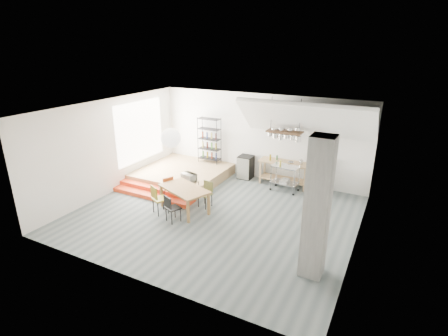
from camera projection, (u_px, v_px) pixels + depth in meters
The scene contains 26 objects.
floor at pixel (215, 214), 10.59m from camera, with size 8.00×8.00×0.00m, color #4F5A5B.
wall_back at pixel (260, 137), 12.97m from camera, with size 8.00×0.04×3.20m, color silver.
wall_left at pixel (111, 147), 11.78m from camera, with size 0.04×7.00×3.20m, color silver.
wall_right at pixel (361, 190), 8.31m from camera, with size 0.04×7.00×3.20m, color silver.
ceiling at pixel (214, 109), 9.50m from camera, with size 8.00×7.00×0.02m, color white.
slope_ceiling at pixel (306, 119), 11.36m from camera, with size 4.40×1.80×0.15m, color white.
window_pane at pixel (140, 131), 12.95m from camera, with size 0.02×2.50×2.20m, color white.
platform at pixel (183, 174), 13.27m from camera, with size 3.00×3.00×0.40m, color #A88454.
step_lower at pixel (150, 196), 11.69m from camera, with size 3.00×0.35×0.13m, color #E5401A.
step_upper at pixel (157, 190), 11.96m from camera, with size 3.00×0.35×0.27m, color #E5401A.
concrete_column at pixel (317, 209), 7.36m from camera, with size 0.50×0.50×3.20m, color slate.
kitchen_counter at pixel (284, 169), 12.53m from camera, with size 1.80×0.60×0.91m.
stove at pixel (323, 179), 11.97m from camera, with size 0.60×0.60×1.18m.
pot_rack at pixel (285, 134), 11.87m from camera, with size 1.20×0.50×1.43m.
wire_shelving at pixel (209, 140), 13.67m from camera, with size 0.88×0.38×1.80m.
microwave_shelf at pixel (189, 181), 11.63m from camera, with size 0.60×0.40×0.16m.
paper_lantern at pixel (171, 138), 10.51m from camera, with size 0.60×0.60×0.60m, color white.
dining_table at pixel (184, 190), 10.60m from camera, with size 1.80×1.41×0.75m.
chair_mustard at pixel (158, 197), 10.45m from camera, with size 0.56×0.56×0.91m.
chair_black at pixel (171, 207), 9.98m from camera, with size 0.49×0.49×0.82m.
chair_olive at pixel (206, 192), 10.97m from camera, with size 0.43×0.43×0.82m.
chair_red at pixel (167, 186), 11.35m from camera, with size 0.52×0.52×0.85m.
rolling_cart at pixel (285, 175), 12.08m from camera, with size 0.98×0.61×0.92m.
mini_fridge at pixel (246, 167), 13.29m from camera, with size 0.52×0.52×0.88m, color black.
microwave at pixel (189, 177), 11.58m from camera, with size 0.48×0.32×0.27m, color beige.
bowl at pixel (291, 162), 12.27m from camera, with size 0.21×0.21×0.05m, color silver.
Camera 1 is at (4.61, -8.29, 4.91)m, focal length 28.00 mm.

